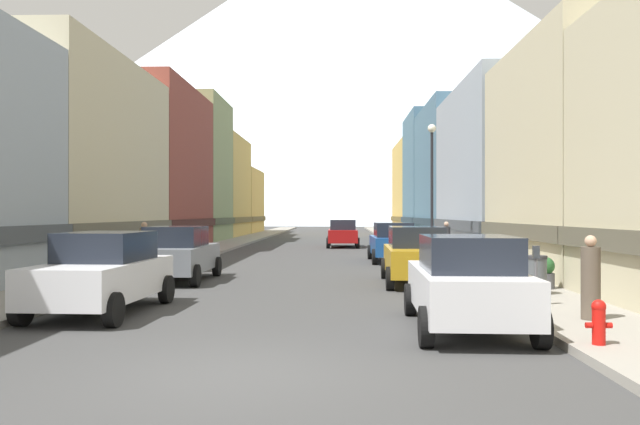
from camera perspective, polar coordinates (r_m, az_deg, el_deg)
ground_plane at (r=8.97m, az=-7.60°, el=-14.24°), size 400.00×400.00×0.00m
sidewalk_left at (r=44.30m, az=-8.17°, el=-2.81°), size 2.50×100.00×0.15m
sidewalk_right at (r=43.90m, az=8.14°, el=-2.84°), size 2.50×100.00×0.15m
storefront_left_1 at (r=29.64m, az=-23.72°, el=3.84°), size 7.95×12.19×8.74m
storefront_left_2 at (r=40.57m, az=-15.84°, el=3.58°), size 7.01×11.39×9.89m
storefront_left_3 at (r=50.20m, az=-12.79°, el=3.50°), size 7.73×8.23×10.99m
storefront_left_4 at (r=59.62m, az=-11.36°, el=2.06°), size 9.63×10.70×9.14m
storefront_left_5 at (r=70.17m, az=-8.47°, el=0.87°), size 7.51×10.83×6.95m
storefront_right_2 at (r=35.10m, az=17.12°, el=3.30°), size 6.64×12.92×8.83m
storefront_right_3 at (r=47.22m, az=13.05°, el=3.10°), size 6.52×11.75×9.95m
storefront_right_4 at (r=58.15m, az=11.50°, el=3.04°), size 7.69×9.46×11.05m
storefront_right_5 at (r=68.85m, az=9.73°, el=1.99°), size 7.09×12.33×9.67m
car_left_0 at (r=14.82m, az=-18.90°, el=-5.09°), size 2.20×4.46×1.78m
car_left_1 at (r=21.00m, az=-12.61°, el=-3.61°), size 2.06×4.40×1.78m
car_right_0 at (r=12.28m, az=13.04°, el=-6.13°), size 2.18×4.46×1.78m
car_right_1 at (r=19.97m, az=8.67°, el=-3.79°), size 2.15×4.44×1.78m
car_right_2 at (r=28.85m, az=6.55°, el=-2.65°), size 2.11×4.42×1.78m
car_driving_0 at (r=41.13m, az=2.06°, el=-1.88°), size 2.06×4.40×1.78m
fire_hydrant_near at (r=10.91m, az=23.75°, el=-8.88°), size 0.40×0.22×0.70m
parking_meter_near at (r=14.84m, az=18.83°, el=-4.64°), size 0.14×0.10×1.33m
trash_bin_right at (r=16.97m, az=18.77°, el=-5.32°), size 0.59×0.59×0.98m
potted_plant_0 at (r=18.36m, az=19.57°, el=-5.12°), size 0.50×0.50×0.86m
potted_plant_1 at (r=26.43m, az=14.02°, el=-3.47°), size 0.56×0.56×0.85m
potted_plant_2 at (r=23.50m, az=-19.24°, el=-3.92°), size 0.55×0.55×0.94m
pedestrian_0 at (r=25.80m, az=-15.51°, el=-2.86°), size 0.36×0.36×1.71m
pedestrian_1 at (r=29.39m, az=11.28°, el=-2.56°), size 0.36×0.36×1.67m
pedestrian_2 at (r=13.34m, az=23.13°, el=-5.66°), size 0.36×0.36×1.62m
streetlamp_right at (r=27.59m, az=10.02°, el=3.65°), size 0.36×0.36×5.86m
mountain_backdrop at (r=275.97m, az=3.77°, el=13.07°), size 328.78×328.78×129.89m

